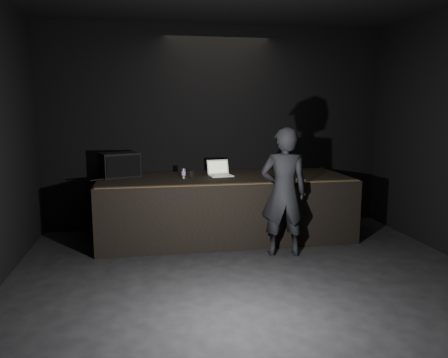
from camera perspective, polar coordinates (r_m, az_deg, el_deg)
name	(u,v)px	position (r m, az deg, el deg)	size (l,w,h in m)	color
ground	(271,312)	(4.78, 6.18, -16.83)	(7.00, 7.00, 0.00)	black
room_walls	(275,116)	(4.30, 6.65, 8.20)	(6.10, 7.10, 3.52)	black
stage_riser	(225,207)	(7.14, 0.11, -3.69)	(4.00, 1.50, 1.00)	black
riser_lip	(234,184)	(6.35, 1.25, -0.65)	(3.92, 0.10, 0.01)	brown
stage_monitor	(120,165)	(7.22, -13.47, 1.81)	(0.69, 0.60, 0.39)	black
cable	(119,177)	(7.16, -13.61, 0.25)	(0.02, 0.02, 1.01)	black
laptop	(220,172)	(7.16, -0.59, 0.96)	(0.41, 0.38, 0.25)	silver
beer_can	(184,173)	(6.91, -5.31, 0.73)	(0.07, 0.07, 0.16)	silver
plastic_cup	(192,174)	(7.06, -4.26, 0.66)	(0.08, 0.08, 0.10)	white
wii_remote	(301,180)	(6.72, 10.01, -0.15)	(0.04, 0.17, 0.03)	white
person	(284,192)	(6.25, 7.84, -1.71)	(0.67, 0.44, 1.84)	black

